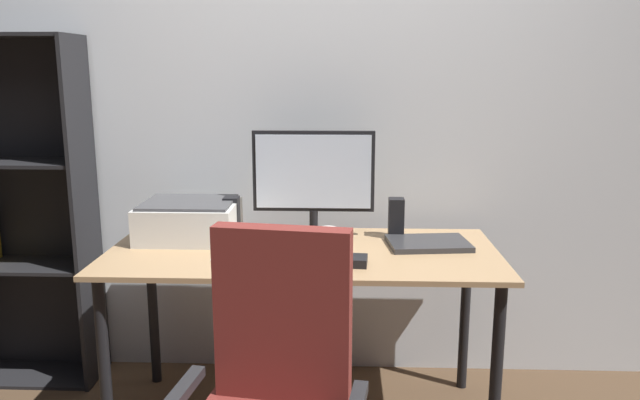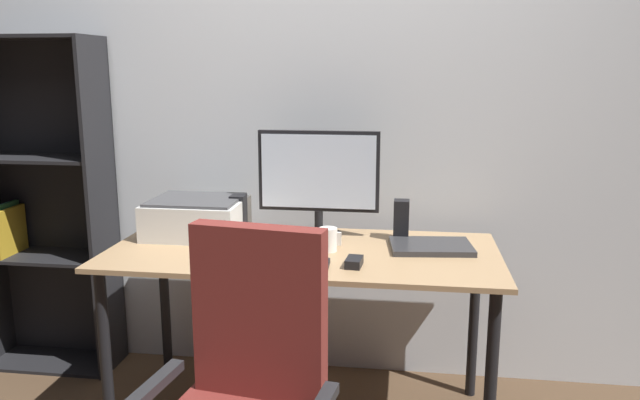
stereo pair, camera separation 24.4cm
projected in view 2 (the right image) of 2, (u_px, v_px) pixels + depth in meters
name	position (u px, v px, depth m)	size (l,w,h in m)	color
back_wall	(321.00, 101.00, 2.88)	(6.40, 0.10, 2.60)	silver
desk	(303.00, 270.00, 2.50)	(1.55, 0.71, 0.74)	tan
monitor	(319.00, 177.00, 2.63)	(0.51, 0.20, 0.45)	black
keyboard	(290.00, 263.00, 2.28)	(0.29, 0.11, 0.02)	black
mouse	(354.00, 262.00, 2.27)	(0.06, 0.10, 0.03)	black
coffee_mug	(328.00, 239.00, 2.45)	(0.09, 0.07, 0.09)	white
laptop	(431.00, 246.00, 2.49)	(0.32, 0.23, 0.02)	#2D2D30
speaker_left	(238.00, 214.00, 2.71)	(0.06, 0.07, 0.17)	black
speaker_right	(401.00, 220.00, 2.61)	(0.06, 0.07, 0.17)	black
printer	(197.00, 217.00, 2.69)	(0.40, 0.34, 0.16)	silver
paper_sheet	(238.00, 266.00, 2.27)	(0.21, 0.30, 0.00)	white
bookshelf	(42.00, 209.00, 3.00)	(0.64, 0.28, 1.59)	black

